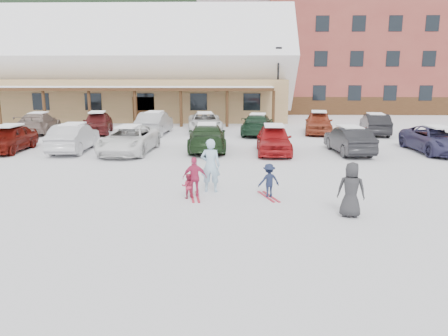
{
  "coord_description": "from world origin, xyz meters",
  "views": [
    {
      "loc": [
        0.69,
        -13.33,
        4.12
      ],
      "look_at": [
        0.3,
        1.0,
        1.0
      ],
      "focal_mm": 35.0,
      "sensor_mm": 36.0,
      "label": 1
    }
  ],
  "objects_px": {
    "alpine_hotel": "(358,32)",
    "parked_car_13": "(375,124)",
    "toddler_red": "(188,186)",
    "parked_car_9": "(155,123)",
    "parked_car_7": "(39,123)",
    "parked_car_4": "(274,139)",
    "child_navy": "(269,181)",
    "parked_car_8": "(98,123)",
    "child_magenta": "(195,177)",
    "parked_car_2": "(129,140)",
    "parked_car_10": "(205,122)",
    "day_lodge": "(132,75)",
    "parked_car_5": "(349,140)",
    "parked_car_3": "(207,137)",
    "lamp_post": "(278,81)",
    "parked_car_11": "(258,124)",
    "bystander_dark": "(351,190)",
    "adult_skier": "(210,165)",
    "parked_car_1": "(74,138)",
    "parked_car_12": "(319,122)",
    "parked_car_6": "(437,140)",
    "parked_car_0": "(10,138)"
  },
  "relations": [
    {
      "from": "parked_car_3",
      "to": "parked_car_4",
      "type": "bearing_deg",
      "value": 164.75
    },
    {
      "from": "parked_car_7",
      "to": "parked_car_8",
      "type": "distance_m",
      "value": 4.14
    },
    {
      "from": "parked_car_7",
      "to": "parked_car_8",
      "type": "bearing_deg",
      "value": 171.69
    },
    {
      "from": "bystander_dark",
      "to": "parked_car_9",
      "type": "bearing_deg",
      "value": -47.72
    },
    {
      "from": "alpine_hotel",
      "to": "parked_car_13",
      "type": "xyz_separation_m",
      "value": [
        -4.07,
        -21.32,
        -7.92
      ]
    },
    {
      "from": "parked_car_1",
      "to": "parked_car_7",
      "type": "distance_m",
      "value": 8.75
    },
    {
      "from": "parked_car_2",
      "to": "alpine_hotel",
      "type": "bearing_deg",
      "value": 59.5
    },
    {
      "from": "parked_car_7",
      "to": "parked_car_11",
      "type": "distance_m",
      "value": 15.24
    },
    {
      "from": "child_navy",
      "to": "parked_car_6",
      "type": "xyz_separation_m",
      "value": [
        9.47,
        8.72,
        0.11
      ]
    },
    {
      "from": "child_navy",
      "to": "parked_car_7",
      "type": "xyz_separation_m",
      "value": [
        -14.87,
        15.72,
        0.14
      ]
    },
    {
      "from": "parked_car_0",
      "to": "parked_car_5",
      "type": "relative_size",
      "value": 0.97
    },
    {
      "from": "parked_car_7",
      "to": "parked_car_4",
      "type": "bearing_deg",
      "value": 146.92
    },
    {
      "from": "toddler_red",
      "to": "bystander_dark",
      "type": "relative_size",
      "value": 0.52
    },
    {
      "from": "parked_car_2",
      "to": "parked_car_5",
      "type": "bearing_deg",
      "value": 4.08
    },
    {
      "from": "alpine_hotel",
      "to": "child_navy",
      "type": "bearing_deg",
      "value": -108.6
    },
    {
      "from": "parked_car_7",
      "to": "parked_car_13",
      "type": "xyz_separation_m",
      "value": [
        23.26,
        -0.04,
        -0.01
      ]
    },
    {
      "from": "adult_skier",
      "to": "parked_car_2",
      "type": "relative_size",
      "value": 0.37
    },
    {
      "from": "child_navy",
      "to": "parked_car_1",
      "type": "xyz_separation_m",
      "value": [
        -9.81,
        8.59,
        0.17
      ]
    },
    {
      "from": "parked_car_10",
      "to": "child_magenta",
      "type": "bearing_deg",
      "value": -93.34
    },
    {
      "from": "day_lodge",
      "to": "parked_car_2",
      "type": "xyz_separation_m",
      "value": [
        4.08,
        -18.72,
        -3.23
      ]
    },
    {
      "from": "parked_car_11",
      "to": "parked_car_9",
      "type": "bearing_deg",
      "value": 7.42
    },
    {
      "from": "parked_car_4",
      "to": "parked_car_7",
      "type": "bearing_deg",
      "value": 156.43
    },
    {
      "from": "day_lodge",
      "to": "parked_car_9",
      "type": "distance_m",
      "value": 12.69
    },
    {
      "from": "bystander_dark",
      "to": "parked_car_10",
      "type": "relative_size",
      "value": 0.32
    },
    {
      "from": "child_magenta",
      "to": "parked_car_12",
      "type": "height_order",
      "value": "parked_car_12"
    },
    {
      "from": "parked_car_3",
      "to": "parked_car_4",
      "type": "height_order",
      "value": "parked_car_4"
    },
    {
      "from": "parked_car_6",
      "to": "parked_car_1",
      "type": "bearing_deg",
      "value": 177.69
    },
    {
      "from": "parked_car_12",
      "to": "parked_car_13",
      "type": "relative_size",
      "value": 1.04
    },
    {
      "from": "toddler_red",
      "to": "parked_car_11",
      "type": "bearing_deg",
      "value": -107.68
    },
    {
      "from": "lamp_post",
      "to": "parked_car_3",
      "type": "bearing_deg",
      "value": -110.23
    },
    {
      "from": "toddler_red",
      "to": "parked_car_10",
      "type": "relative_size",
      "value": 0.17
    },
    {
      "from": "lamp_post",
      "to": "parked_car_10",
      "type": "bearing_deg",
      "value": -132.37
    },
    {
      "from": "parked_car_8",
      "to": "parked_car_13",
      "type": "bearing_deg",
      "value": -10.03
    },
    {
      "from": "adult_skier",
      "to": "parked_car_1",
      "type": "xyz_separation_m",
      "value": [
        -7.8,
        7.94,
        -0.21
      ]
    },
    {
      "from": "parked_car_2",
      "to": "parked_car_9",
      "type": "relative_size",
      "value": 1.09
    },
    {
      "from": "child_magenta",
      "to": "parked_car_0",
      "type": "xyz_separation_m",
      "value": [
        -10.73,
        8.58,
        0.01
      ]
    },
    {
      "from": "parked_car_4",
      "to": "parked_car_9",
      "type": "bearing_deg",
      "value": 138.52
    },
    {
      "from": "toddler_red",
      "to": "parked_car_13",
      "type": "relative_size",
      "value": 0.2
    },
    {
      "from": "parked_car_0",
      "to": "parked_car_12",
      "type": "relative_size",
      "value": 0.91
    },
    {
      "from": "adult_skier",
      "to": "parked_car_13",
      "type": "relative_size",
      "value": 0.44
    },
    {
      "from": "parked_car_6",
      "to": "parked_car_4",
      "type": "bearing_deg",
      "value": 179.75
    },
    {
      "from": "lamp_post",
      "to": "parked_car_12",
      "type": "xyz_separation_m",
      "value": [
        2.27,
        -6.66,
        -2.74
      ]
    },
    {
      "from": "toddler_red",
      "to": "parked_car_9",
      "type": "relative_size",
      "value": 0.18
    },
    {
      "from": "child_magenta",
      "to": "parked_car_8",
      "type": "xyz_separation_m",
      "value": [
        -8.23,
        15.78,
        0.06
      ]
    },
    {
      "from": "child_magenta",
      "to": "parked_car_8",
      "type": "bearing_deg",
      "value": -71.25
    },
    {
      "from": "child_navy",
      "to": "parked_car_4",
      "type": "relative_size",
      "value": 0.27
    },
    {
      "from": "lamp_post",
      "to": "parked_car_0",
      "type": "bearing_deg",
      "value": -137.47
    },
    {
      "from": "parked_car_6",
      "to": "parked_car_8",
      "type": "distance_m",
      "value": 21.37
    },
    {
      "from": "parked_car_4",
      "to": "parked_car_12",
      "type": "height_order",
      "value": "parked_car_12"
    },
    {
      "from": "parked_car_11",
      "to": "parked_car_1",
      "type": "bearing_deg",
      "value": 41.24
    }
  ]
}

